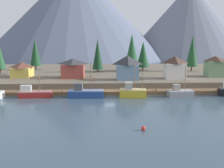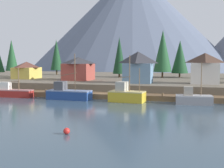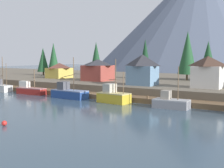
{
  "view_description": "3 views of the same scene",
  "coord_description": "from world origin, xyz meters",
  "views": [
    {
      "loc": [
        -2.24,
        -67.0,
        14.33
      ],
      "look_at": [
        0.64,
        1.01,
        2.82
      ],
      "focal_mm": 43.06,
      "sensor_mm": 36.0,
      "label": 1
    },
    {
      "loc": [
        17.04,
        -54.98,
        8.0
      ],
      "look_at": [
        1.82,
        1.75,
        2.91
      ],
      "focal_mm": 47.38,
      "sensor_mm": 36.0,
      "label": 2
    },
    {
      "loc": [
        37.76,
        -51.68,
        9.09
      ],
      "look_at": [
        1.67,
        3.54,
        3.09
      ],
      "focal_mm": 48.69,
      "sensor_mm": 36.0,
      "label": 3
    }
  ],
  "objects": [
    {
      "name": "conifer_near_left",
      "position": [
        -27.25,
        37.3,
        9.2
      ],
      "size": [
        4.13,
        4.13,
        11.85
      ],
      "color": "#4C3823",
      "rests_on": "shoreline_bank"
    },
    {
      "name": "ground_plane",
      "position": [
        0.0,
        20.0,
        -0.5
      ],
      "size": [
        400.0,
        400.0,
        1.0
      ],
      "primitive_type": "cube",
      "color": "#384C5B"
    },
    {
      "name": "fishing_boat_grey",
      "position": [
        17.51,
        -1.82,
        0.99
      ],
      "size": [
        6.38,
        3.32,
        7.36
      ],
      "rotation": [
        0.0,
        0.0,
        0.07
      ],
      "color": "gray",
      "rests_on": "ground_plane"
    },
    {
      "name": "channel_buoy",
      "position": [
        4.46,
        -26.62,
        0.35
      ],
      "size": [
        0.7,
        0.7,
        0.7
      ],
      "primitive_type": "sphere",
      "color": "red",
      "rests_on": "ground_plane"
    },
    {
      "name": "house_blue",
      "position": [
        5.52,
        10.41,
        6.11
      ],
      "size": [
        6.53,
        4.94,
        7.06
      ],
      "color": "#6689A8",
      "rests_on": "shoreline_bank"
    },
    {
      "name": "fishing_boat_blue",
      "position": [
        -6.15,
        -1.79,
        1.16
      ],
      "size": [
        8.77,
        3.31,
        8.92
      ],
      "rotation": [
        0.0,
        0.0,
        -0.05
      ],
      "color": "navy",
      "rests_on": "ground_plane"
    },
    {
      "name": "house_white",
      "position": [
        19.89,
        12.18,
        5.92
      ],
      "size": [
        6.16,
        5.01,
        6.7
      ],
      "color": "silver",
      "rests_on": "shoreline_bank"
    },
    {
      "name": "conifer_back_right",
      "position": [
        -36.28,
        24.85,
        8.98
      ],
      "size": [
        3.77,
        3.77,
        11.24
      ],
      "color": "#4C3823",
      "rests_on": "shoreline_bank"
    },
    {
      "name": "conifer_back_left",
      "position": [
        -3.29,
        29.05,
        8.87
      ],
      "size": [
        3.85,
        3.85,
        11.69
      ],
      "color": "#4C3823",
      "rests_on": "shoreline_bank"
    },
    {
      "name": "fishing_boat_red",
      "position": [
        -18.76,
        -1.43,
        1.04
      ],
      "size": [
        7.95,
        2.61,
        5.97
      ],
      "rotation": [
        0.0,
        0.0,
        0.05
      ],
      "color": "maroon",
      "rests_on": "ground_plane"
    },
    {
      "name": "shoreline_bank",
      "position": [
        0.0,
        32.0,
        1.25
      ],
      "size": [
        400.0,
        56.0,
        2.5
      ],
      "primitive_type": "cube",
      "color": "#665B4C",
      "rests_on": "ground_plane"
    },
    {
      "name": "dock",
      "position": [
        0.0,
        1.99,
        0.5
      ],
      "size": [
        80.0,
        4.0,
        1.6
      ],
      "color": "brown",
      "rests_on": "ground_plane"
    },
    {
      "name": "fishing_boat_yellow",
      "position": [
        5.55,
        -1.99,
        1.31
      ],
      "size": [
        6.77,
        3.7,
        8.57
      ],
      "rotation": [
        0.0,
        0.0,
        -0.11
      ],
      "color": "gold",
      "rests_on": "ground_plane"
    },
    {
      "name": "mountain_west_peak",
      "position": [
        -21.0,
        138.37,
        33.35
      ],
      "size": [
        134.25,
        134.25,
        66.71
      ],
      "primitive_type": "cone",
      "color": "slate",
      "rests_on": "ground_plane"
    },
    {
      "name": "conifer_mid_right",
      "position": [
        13.77,
        33.98,
        8.5
      ],
      "size": [
        4.87,
        4.87,
        10.81
      ],
      "color": "#4C3823",
      "rests_on": "shoreline_bank"
    },
    {
      "name": "house_yellow",
      "position": [
        -26.77,
        17.46,
        4.86
      ],
      "size": [
        5.89,
        7.2,
        4.61
      ],
      "color": "gold",
      "rests_on": "shoreline_bank"
    },
    {
      "name": "house_red",
      "position": [
        -10.73,
        15.43,
        5.48
      ],
      "size": [
        7.01,
        7.19,
        5.83
      ],
      "color": "#9E4238",
      "rests_on": "shoreline_bank"
    },
    {
      "name": "conifer_centre",
      "position": [
        9.09,
        30.39,
        10.12
      ],
      "size": [
        5.23,
        5.23,
        13.57
      ],
      "color": "#4C3823",
      "rests_on": "shoreline_bank"
    }
  ]
}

